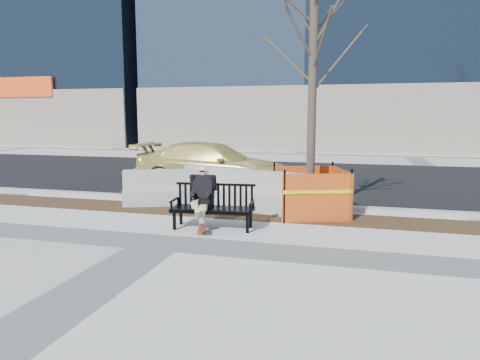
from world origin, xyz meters
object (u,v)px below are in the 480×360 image
(tree_fence, at_px, (309,215))
(jersey_barrier_right, at_px, (241,208))
(seated_man, at_px, (203,227))
(jersey_barrier_left, at_px, (187,204))
(sedan, at_px, (213,188))
(bench, at_px, (213,228))

(tree_fence, distance_m, jersey_barrier_right, 1.75)
(seated_man, relative_size, jersey_barrier_left, 0.39)
(seated_man, height_order, jersey_barrier_right, seated_man)
(tree_fence, height_order, sedan, tree_fence)
(bench, relative_size, jersey_barrier_left, 0.54)
(bench, distance_m, jersey_barrier_left, 2.57)
(bench, bearing_deg, sedan, 103.02)
(bench, xyz_separation_m, sedan, (-1.60, 4.73, 0.00))
(jersey_barrier_left, distance_m, jersey_barrier_right, 1.44)
(bench, relative_size, seated_man, 1.37)
(bench, relative_size, tree_fence, 0.30)
(seated_man, xyz_separation_m, tree_fence, (1.97, 1.69, 0.00))
(seated_man, xyz_separation_m, jersey_barrier_right, (0.25, 2.05, 0.00))
(seated_man, height_order, sedan, sedan)
(sedan, bearing_deg, jersey_barrier_right, -148.46)
(tree_fence, bearing_deg, jersey_barrier_right, 168.18)
(bench, distance_m, seated_man, 0.23)
(bench, distance_m, tree_fence, 2.44)
(bench, distance_m, sedan, 4.99)
(jersey_barrier_right, bearing_deg, tree_fence, 8.48)
(sedan, xyz_separation_m, jersey_barrier_left, (0.18, -2.58, 0.00))
(jersey_barrier_left, bearing_deg, jersey_barrier_right, -24.52)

